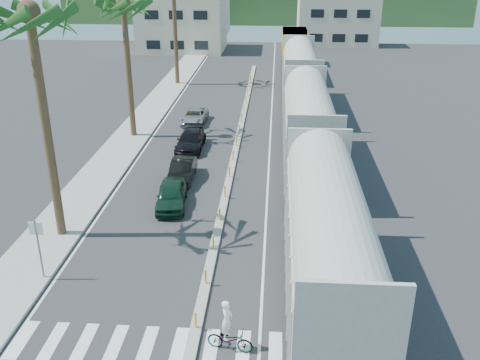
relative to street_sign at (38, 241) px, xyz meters
name	(u,v)px	position (x,y,z in m)	size (l,w,h in m)	color
ground	(199,314)	(7.30, -2.00, -1.97)	(140.00, 140.00, 0.00)	#28282B
sidewalk	(141,124)	(-1.20, 23.00, -1.90)	(3.00, 90.00, 0.15)	gray
rails	(300,118)	(12.30, 26.00, -1.94)	(1.56, 100.00, 0.06)	black
median	(236,147)	(7.30, 17.96, -1.88)	(0.45, 60.00, 0.85)	gray
crosswalk	(192,348)	(7.30, -4.00, -1.97)	(14.00, 2.20, 0.01)	silver
lane_markings	(215,127)	(5.15, 23.00, -1.97)	(9.42, 90.00, 0.01)	silver
freight_train	(305,107)	(12.30, 19.08, 0.93)	(3.00, 60.94, 5.85)	#A4A196
street_sign	(38,241)	(0.00, 0.00, 0.00)	(0.60, 0.08, 3.00)	slate
buildings	(221,12)	(0.89, 69.66, 2.39)	(38.00, 27.00, 10.00)	beige
car_lead	(171,195)	(4.33, 7.81, -1.27)	(2.06, 4.24, 1.40)	black
car_second	(182,170)	(4.32, 11.63, -1.31)	(1.43, 4.04, 1.33)	black
car_third	(191,140)	(3.96, 17.43, -1.30)	(1.89, 4.64, 1.35)	black
car_rear	(194,116)	(3.27, 23.89, -1.39)	(2.13, 4.30, 1.17)	#9B9DA0
cyclist	(229,335)	(8.69, -3.99, -1.30)	(1.24, 1.95, 2.13)	#9EA0A5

